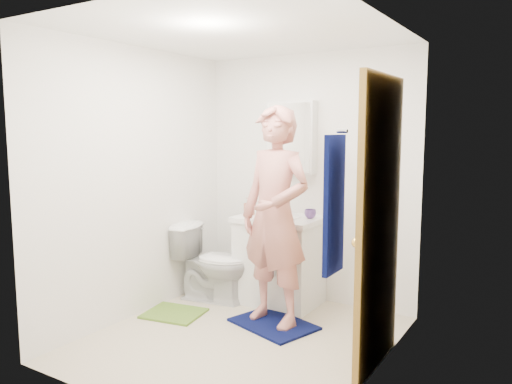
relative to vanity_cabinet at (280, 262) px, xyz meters
The scene contains 22 objects.
floor 1.01m from the vanity_cabinet, 80.69° to the right, with size 2.20×2.40×0.02m, color beige.
ceiling 2.21m from the vanity_cabinet, 80.69° to the right, with size 2.20×2.40×0.02m, color white.
wall_back 0.87m from the vanity_cabinet, 63.05° to the left, with size 2.20×0.02×2.40m, color white.
wall_front 2.28m from the vanity_cabinet, 85.96° to the right, with size 2.20×0.02×2.40m, color white.
wall_left 1.55m from the vanity_cabinet, 136.37° to the right, with size 0.02×2.40×2.40m, color white.
wall_right 1.75m from the vanity_cabinet, 35.99° to the right, with size 0.02×2.40×2.40m, color white.
vanity_cabinet is the anchor object (origin of this frame).
countertop 0.43m from the vanity_cabinet, ahead, with size 0.79×0.59×0.05m, color white.
sink_basin 0.44m from the vanity_cabinet, ahead, with size 0.40×0.40×0.03m, color white.
faucet 0.54m from the vanity_cabinet, 90.00° to the left, with size 0.03×0.03×0.12m, color silver.
medicine_cabinet 1.22m from the vanity_cabinet, 90.00° to the left, with size 0.50×0.12×0.70m, color white.
mirror_panel 1.21m from the vanity_cabinet, 90.00° to the left, with size 0.46×0.01×0.66m, color white.
door 1.57m from the vanity_cabinet, 32.20° to the right, with size 0.05×0.80×2.05m, color olive.
door_knob 1.69m from the vanity_cabinet, 42.72° to the right, with size 0.07×0.07×0.07m, color gold.
towel 2.08m from the vanity_cabinet, 51.53° to the right, with size 0.03×0.24×0.80m, color #060D3E.
towel_hook 2.30m from the vanity_cabinet, 50.60° to the right, with size 0.02×0.02×0.06m, color silver.
toilet 0.66m from the vanity_cabinet, 154.43° to the right, with size 0.42×0.74×0.76m, color white.
bath_mat 0.70m from the vanity_cabinet, 65.70° to the right, with size 0.69×0.49×0.02m, color #060D3E.
green_rug 1.10m from the vanity_cabinet, 129.65° to the right, with size 0.50×0.43×0.02m, color olive.
soap_dispenser 0.62m from the vanity_cabinet, 166.01° to the right, with size 0.08×0.08×0.17m, color #BD6F58.
toothbrush_cup 0.58m from the vanity_cabinet, 12.18° to the left, with size 0.11×0.11×0.09m, color #5C3F8A.
man 0.78m from the vanity_cabinet, 64.86° to the right, with size 0.68×0.44×1.86m, color tan.
Camera 1 is at (2.14, -3.20, 1.68)m, focal length 35.00 mm.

